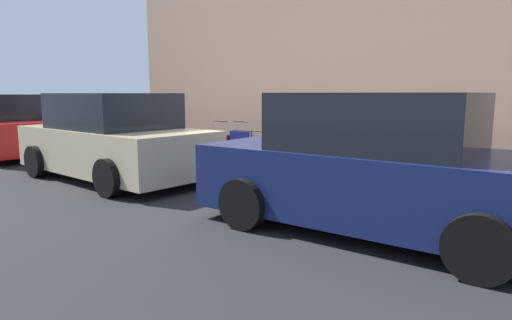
# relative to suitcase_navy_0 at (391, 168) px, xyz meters

# --- Properties ---
(ground_plane) EXTENTS (40.00, 40.00, 0.00)m
(ground_plane) POSITION_rel_suitcase_navy_0_xyz_m (2.82, 0.49, -0.46)
(ground_plane) COLOR black
(sidewalk_curb) EXTENTS (18.00, 5.00, 0.14)m
(sidewalk_curb) POSITION_rel_suitcase_navy_0_xyz_m (2.82, -2.01, -0.39)
(sidewalk_curb) COLOR #9E9B93
(sidewalk_curb) RESTS_ON ground_plane
(suitcase_navy_0) EXTENTS (0.47, 0.25, 0.70)m
(suitcase_navy_0) POSITION_rel_suitcase_navy_0_xyz_m (0.00, 0.00, 0.00)
(suitcase_navy_0) COLOR navy
(suitcase_navy_0) RESTS_ON sidewalk_curb
(suitcase_red_1) EXTENTS (0.42, 0.21, 0.67)m
(suitcase_red_1) POSITION_rel_suitcase_navy_0_xyz_m (0.48, -0.01, -0.02)
(suitcase_red_1) COLOR red
(suitcase_red_1) RESTS_ON sidewalk_curb
(suitcase_teal_2) EXTENTS (0.43, 0.24, 0.90)m
(suitcase_teal_2) POSITION_rel_suitcase_navy_0_xyz_m (0.95, -0.03, -0.03)
(suitcase_teal_2) COLOR #0F606B
(suitcase_teal_2) RESTS_ON sidewalk_curb
(suitcase_black_3) EXTENTS (0.37, 0.27, 0.85)m
(suitcase_black_3) POSITION_rel_suitcase_navy_0_xyz_m (1.39, -0.05, -0.05)
(suitcase_black_3) COLOR black
(suitcase_black_3) RESTS_ON sidewalk_curb
(suitcase_olive_4) EXTENTS (0.43, 0.24, 0.92)m
(suitcase_olive_4) POSITION_rel_suitcase_navy_0_xyz_m (1.83, 0.05, 0.02)
(suitcase_olive_4) COLOR #59601E
(suitcase_olive_4) RESTS_ON sidewalk_curb
(suitcase_maroon_5) EXTENTS (0.44, 0.24, 1.06)m
(suitcase_maroon_5) POSITION_rel_suitcase_navy_0_xyz_m (2.30, 0.07, 0.05)
(suitcase_maroon_5) COLOR maroon
(suitcase_maroon_5) RESTS_ON sidewalk_curb
(suitcase_silver_6) EXTENTS (0.39, 0.28, 0.81)m
(suitcase_silver_6) POSITION_rel_suitcase_navy_0_xyz_m (2.75, 0.08, -0.04)
(suitcase_silver_6) COLOR #9EA0A8
(suitcase_silver_6) RESTS_ON sidewalk_curb
(suitcase_navy_7) EXTENTS (0.45, 0.21, 0.98)m
(suitcase_navy_7) POSITION_rel_suitcase_navy_0_xyz_m (3.21, -0.00, 0.06)
(suitcase_navy_7) COLOR navy
(suitcase_navy_7) RESTS_ON sidewalk_curb
(suitcase_red_8) EXTENTS (0.50, 0.27, 0.97)m
(suitcase_red_8) POSITION_rel_suitcase_navy_0_xyz_m (3.72, 0.07, 0.01)
(suitcase_red_8) COLOR red
(suitcase_red_8) RESTS_ON sidewalk_curb
(fire_hydrant) EXTENTS (0.39, 0.21, 0.73)m
(fire_hydrant) POSITION_rel_suitcase_navy_0_xyz_m (4.66, 0.01, 0.05)
(fire_hydrant) COLOR red
(fire_hydrant) RESTS_ON sidewalk_curb
(bollard_post) EXTENTS (0.11, 0.11, 0.94)m
(bollard_post) POSITION_rel_suitcase_navy_0_xyz_m (5.44, 0.16, 0.15)
(bollard_post) COLOR #333338
(bollard_post) RESTS_ON sidewalk_curb
(parked_car_navy_0) EXTENTS (4.32, 2.17, 1.68)m
(parked_car_navy_0) POSITION_rel_suitcase_navy_0_xyz_m (-0.53, 1.91, 0.32)
(parked_car_navy_0) COLOR #141E4C
(parked_car_navy_0) RESTS_ON ground_plane
(parked_car_beige_1) EXTENTS (4.37, 2.26, 1.68)m
(parked_car_beige_1) POSITION_rel_suitcase_navy_0_xyz_m (4.85, 1.91, 0.32)
(parked_car_beige_1) COLOR tan
(parked_car_beige_1) RESTS_ON ground_plane
(parked_car_red_2) EXTENTS (4.37, 2.16, 1.64)m
(parked_car_red_2) POSITION_rel_suitcase_navy_0_xyz_m (9.99, 1.91, 0.30)
(parked_car_red_2) COLOR #AD1619
(parked_car_red_2) RESTS_ON ground_plane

